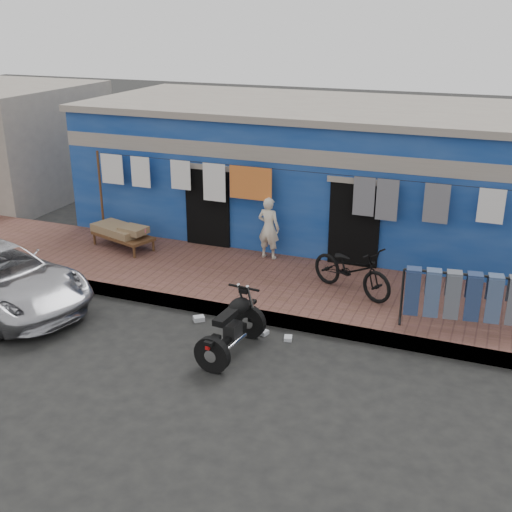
% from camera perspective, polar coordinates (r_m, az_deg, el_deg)
% --- Properties ---
extents(ground, '(80.00, 80.00, 0.00)m').
position_cam_1_polar(ground, '(10.98, -3.90, -9.12)').
color(ground, black).
rests_on(ground, ground).
extents(sidewalk, '(28.00, 3.00, 0.25)m').
position_cam_1_polar(sidewalk, '(13.39, 1.58, -2.67)').
color(sidewalk, brown).
rests_on(sidewalk, ground).
extents(curb, '(28.00, 0.10, 0.25)m').
position_cam_1_polar(curb, '(12.16, -0.78, -5.22)').
color(curb, gray).
rests_on(curb, ground).
extents(building, '(12.20, 5.20, 3.36)m').
position_cam_1_polar(building, '(16.52, 6.44, 7.51)').
color(building, navy).
rests_on(building, ground).
extents(clothesline, '(10.06, 0.06, 2.10)m').
position_cam_1_polar(clothesline, '(14.08, 1.72, 5.84)').
color(clothesline, brown).
rests_on(clothesline, sidewalk).
extents(seated_person, '(0.54, 0.39, 1.41)m').
position_cam_1_polar(seated_person, '(14.33, 1.14, 2.51)').
color(seated_person, beige).
rests_on(seated_person, sidewalk).
extents(bicycle, '(1.98, 1.41, 1.22)m').
position_cam_1_polar(bicycle, '(12.69, 8.56, -0.70)').
color(bicycle, black).
rests_on(bicycle, sidewalk).
extents(motorcycle, '(0.86, 1.75, 1.07)m').
position_cam_1_polar(motorcycle, '(10.86, -2.20, -6.20)').
color(motorcycle, black).
rests_on(motorcycle, ground).
extents(charpoy, '(2.07, 1.70, 0.55)m').
position_cam_1_polar(charpoy, '(15.41, -11.73, 1.71)').
color(charpoy, brown).
rests_on(charpoy, sidewalk).
extents(jeans_rack, '(2.29, 1.03, 1.04)m').
position_cam_1_polar(jeans_rack, '(11.84, 17.85, -3.61)').
color(jeans_rack, black).
rests_on(jeans_rack, sidewalk).
extents(litter_a, '(0.26, 0.25, 0.09)m').
position_cam_1_polar(litter_a, '(12.23, -5.09, -5.57)').
color(litter_a, silver).
rests_on(litter_a, ground).
extents(litter_b, '(0.15, 0.18, 0.08)m').
position_cam_1_polar(litter_b, '(11.69, 0.74, -6.84)').
color(litter_b, silver).
rests_on(litter_b, ground).
extents(litter_c, '(0.17, 0.20, 0.07)m').
position_cam_1_polar(litter_c, '(11.53, 2.87, -7.31)').
color(litter_c, silver).
rests_on(litter_c, ground).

